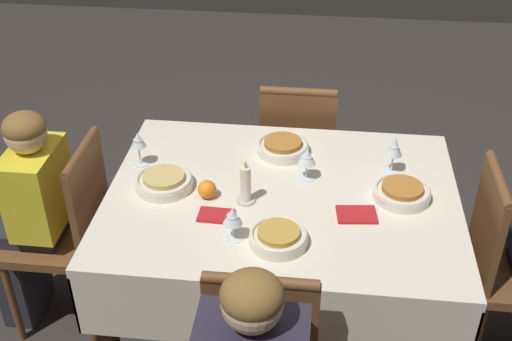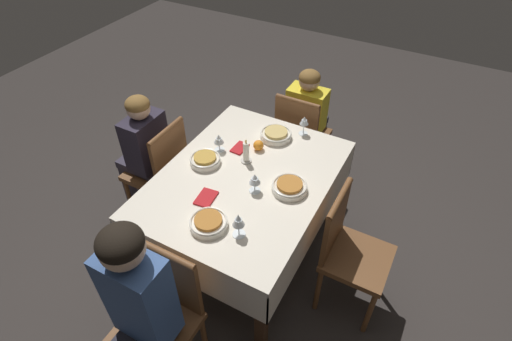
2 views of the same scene
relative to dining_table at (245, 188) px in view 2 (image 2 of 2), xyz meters
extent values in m
plane|color=#332D2B|center=(0.00, 0.00, -0.66)|extent=(8.00, 8.00, 0.00)
cube|color=silver|center=(0.00, 0.00, 0.08)|extent=(1.32, 1.00, 0.04)
cube|color=silver|center=(0.00, 0.50, -0.07)|extent=(1.32, 0.01, 0.26)
cube|color=silver|center=(0.00, -0.50, -0.07)|extent=(1.32, 0.01, 0.26)
cube|color=silver|center=(0.66, 0.00, -0.07)|extent=(0.01, 1.00, 0.26)
cube|color=silver|center=(-0.66, 0.00, -0.07)|extent=(0.01, 1.00, 0.26)
cube|color=#3D2616|center=(0.59, 0.43, -0.30)|extent=(0.06, 0.06, 0.72)
cube|color=#3D2616|center=(-0.59, 0.43, -0.30)|extent=(0.06, 0.06, 0.72)
cube|color=#3D2616|center=(0.59, -0.43, -0.30)|extent=(0.06, 0.06, 0.72)
cube|color=#3D2616|center=(-0.59, -0.43, -0.30)|extent=(0.06, 0.06, 0.72)
cube|color=brown|center=(0.94, 0.00, -0.21)|extent=(0.38, 0.38, 0.04)
cube|color=brown|center=(0.77, 0.00, 0.01)|extent=(0.03, 0.35, 0.41)
cylinder|color=brown|center=(0.77, 0.00, 0.22)|extent=(0.04, 0.34, 0.04)
cylinder|color=brown|center=(0.78, -0.17, -0.45)|extent=(0.03, 0.03, 0.42)
cylinder|color=brown|center=(0.78, 0.16, -0.45)|extent=(0.03, 0.03, 0.42)
cube|color=brown|center=(-0.02, -0.78, -0.21)|extent=(0.38, 0.38, 0.04)
cube|color=brown|center=(-0.02, -0.61, 0.01)|extent=(0.35, 0.03, 0.41)
cylinder|color=brown|center=(-0.02, -0.61, 0.22)|extent=(0.34, 0.04, 0.04)
cylinder|color=brown|center=(-0.18, -0.95, -0.45)|extent=(0.03, 0.03, 0.42)
cylinder|color=brown|center=(0.15, -0.95, -0.45)|extent=(0.03, 0.03, 0.42)
cylinder|color=brown|center=(-0.18, -0.62, -0.45)|extent=(0.03, 0.03, 0.42)
cylinder|color=brown|center=(0.15, -0.62, -0.45)|extent=(0.03, 0.03, 0.42)
cube|color=brown|center=(-0.94, 0.01, -0.21)|extent=(0.38, 0.38, 0.04)
cube|color=brown|center=(-0.77, 0.01, 0.01)|extent=(0.03, 0.35, 0.41)
cylinder|color=brown|center=(-0.77, 0.01, 0.22)|extent=(0.04, 0.34, 0.04)
cylinder|color=brown|center=(-1.11, 0.17, -0.45)|extent=(0.03, 0.03, 0.42)
cylinder|color=brown|center=(-1.11, -0.16, -0.45)|extent=(0.03, 0.03, 0.42)
cylinder|color=brown|center=(-0.78, 0.17, -0.45)|extent=(0.03, 0.03, 0.42)
cylinder|color=brown|center=(-0.78, -0.16, -0.45)|extent=(0.03, 0.03, 0.42)
cube|color=brown|center=(0.02, 0.78, -0.21)|extent=(0.38, 0.38, 0.04)
cube|color=brown|center=(0.02, 0.61, 0.01)|extent=(0.35, 0.03, 0.41)
cylinder|color=brown|center=(0.02, 0.61, 0.22)|extent=(0.34, 0.04, 0.04)
cylinder|color=brown|center=(0.19, 0.95, -0.45)|extent=(0.03, 0.03, 0.42)
cylinder|color=brown|center=(-0.14, 0.95, -0.45)|extent=(0.03, 0.03, 0.42)
cylinder|color=brown|center=(0.19, 0.62, -0.45)|extent=(0.03, 0.03, 0.42)
cylinder|color=brown|center=(-0.14, 0.62, -0.45)|extent=(0.03, 0.03, 0.42)
cube|color=#38568E|center=(0.97, 0.00, 0.14)|extent=(0.18, 0.30, 0.54)
sphere|color=beige|center=(0.97, 0.00, 0.50)|extent=(0.19, 0.19, 0.19)
ellipsoid|color=black|center=(0.97, 0.00, 0.53)|extent=(0.19, 0.19, 0.13)
cube|color=#383342|center=(-0.02, -0.98, -0.43)|extent=(0.22, 0.14, 0.46)
cube|color=#383342|center=(-0.02, -0.90, -0.16)|extent=(0.24, 0.31, 0.06)
cube|color=#282333|center=(-0.02, -0.81, 0.06)|extent=(0.30, 0.18, 0.40)
sphere|color=beige|center=(-0.02, -0.81, 0.34)|extent=(0.16, 0.16, 0.16)
ellipsoid|color=brown|center=(-0.02, -0.81, 0.37)|extent=(0.16, 0.16, 0.11)
cube|color=#282833|center=(-1.14, 0.01, -0.43)|extent=(0.14, 0.22, 0.46)
cube|color=#282833|center=(-1.06, 0.01, -0.16)|extent=(0.31, 0.24, 0.06)
cube|color=yellow|center=(-0.97, 0.01, 0.04)|extent=(0.18, 0.30, 0.35)
sphere|color=beige|center=(-0.97, 0.01, 0.29)|extent=(0.16, 0.16, 0.16)
ellipsoid|color=brown|center=(-0.97, 0.01, 0.32)|extent=(0.16, 0.16, 0.11)
cylinder|color=silver|center=(0.44, 0.02, 0.11)|extent=(0.21, 0.21, 0.04)
torus|color=silver|center=(0.44, 0.02, 0.14)|extent=(0.21, 0.21, 0.01)
cylinder|color=#B2702D|center=(0.44, 0.02, 0.14)|extent=(0.15, 0.15, 0.02)
cylinder|color=white|center=(0.41, 0.20, 0.10)|extent=(0.07, 0.07, 0.00)
cylinder|color=white|center=(0.41, 0.20, 0.14)|extent=(0.01, 0.01, 0.08)
cone|color=white|center=(0.41, 0.20, 0.21)|extent=(0.07, 0.07, 0.08)
cylinder|color=white|center=(0.41, 0.20, 0.20)|extent=(0.04, 0.04, 0.03)
cylinder|color=silver|center=(0.01, -0.29, 0.11)|extent=(0.20, 0.20, 0.04)
torus|color=silver|center=(0.01, -0.29, 0.14)|extent=(0.19, 0.19, 0.01)
cylinder|color=gold|center=(0.01, -0.29, 0.14)|extent=(0.14, 0.14, 0.02)
cylinder|color=white|center=(-0.15, -0.28, 0.10)|extent=(0.07, 0.07, 0.00)
cylinder|color=white|center=(-0.15, -0.28, 0.13)|extent=(0.01, 0.01, 0.06)
cone|color=white|center=(-0.15, -0.28, 0.19)|extent=(0.07, 0.07, 0.06)
cylinder|color=white|center=(-0.15, -0.28, 0.18)|extent=(0.04, 0.04, 0.03)
cylinder|color=silver|center=(-0.45, -0.01, 0.11)|extent=(0.22, 0.22, 0.04)
torus|color=silver|center=(-0.45, -0.01, 0.14)|extent=(0.21, 0.21, 0.01)
cylinder|color=tan|center=(-0.45, -0.01, 0.14)|extent=(0.16, 0.16, 0.02)
cylinder|color=white|center=(-0.58, 0.14, 0.10)|extent=(0.06, 0.06, 0.00)
cylinder|color=white|center=(-0.58, 0.14, 0.14)|extent=(0.01, 0.01, 0.08)
cone|color=white|center=(-0.58, 0.14, 0.21)|extent=(0.06, 0.06, 0.06)
cylinder|color=white|center=(-0.58, 0.14, 0.20)|extent=(0.04, 0.04, 0.03)
cylinder|color=silver|center=(-0.02, 0.29, 0.11)|extent=(0.21, 0.21, 0.04)
torus|color=silver|center=(-0.02, 0.29, 0.14)|extent=(0.21, 0.21, 0.01)
cylinder|color=#B2702D|center=(-0.02, 0.29, 0.14)|extent=(0.15, 0.15, 0.02)
cylinder|color=white|center=(0.08, 0.11, 0.10)|extent=(0.07, 0.07, 0.00)
cylinder|color=white|center=(0.08, 0.11, 0.13)|extent=(0.01, 0.01, 0.07)
cone|color=white|center=(0.08, 0.11, 0.20)|extent=(0.07, 0.07, 0.06)
cylinder|color=white|center=(0.08, 0.11, 0.18)|extent=(0.04, 0.04, 0.03)
cylinder|color=beige|center=(-0.13, -0.06, 0.10)|extent=(0.07, 0.07, 0.01)
cylinder|color=white|center=(-0.13, -0.06, 0.18)|extent=(0.04, 0.04, 0.14)
ellipsoid|color=#F9C64C|center=(-0.13, -0.06, 0.26)|extent=(0.01, 0.01, 0.03)
sphere|color=orange|center=(-0.28, -0.05, 0.13)|extent=(0.07, 0.07, 0.07)
cube|color=red|center=(-0.22, -0.17, 0.10)|extent=(0.13, 0.08, 0.01)
cube|color=red|center=(0.27, -0.11, 0.10)|extent=(0.15, 0.11, 0.01)
camera|label=1|loc=(0.12, -1.96, 1.50)|focal=45.00mm
camera|label=2|loc=(1.57, 0.93, 1.78)|focal=28.00mm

